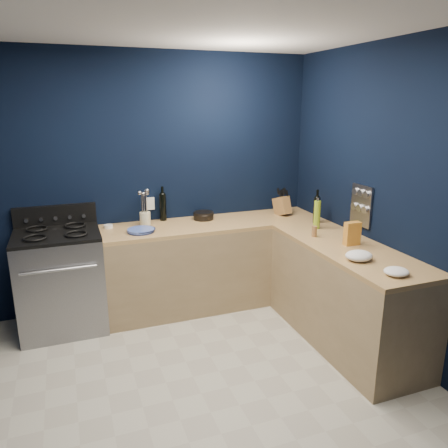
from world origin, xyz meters
name	(u,v)px	position (x,y,z in m)	size (l,w,h in m)	color
floor	(201,395)	(0.00, 0.00, -0.01)	(3.50, 3.50, 0.02)	#ADA998
ceiling	(195,11)	(0.00, 0.00, 2.61)	(3.50, 3.50, 0.02)	silver
wall_back	(149,182)	(0.00, 1.76, 1.30)	(3.50, 0.02, 2.60)	black
wall_right	(409,206)	(1.76, 0.00, 1.30)	(0.02, 3.50, 2.60)	black
wall_front	(371,379)	(0.00, -1.76, 1.30)	(3.50, 0.02, 2.60)	black
cab_back	(214,265)	(0.60, 1.44, 0.43)	(2.30, 0.63, 0.86)	#927956
top_back	(214,224)	(0.60, 1.44, 0.88)	(2.30, 0.63, 0.04)	olive
cab_right	(345,297)	(1.44, 0.29, 0.43)	(0.63, 1.67, 0.86)	#927956
top_right	(349,249)	(1.44, 0.29, 0.88)	(0.63, 1.67, 0.04)	olive
gas_range	(62,282)	(-0.93, 1.42, 0.46)	(0.76, 0.66, 0.92)	gray
oven_door	(62,297)	(-0.93, 1.10, 0.45)	(0.59, 0.02, 0.42)	black
cooktop	(56,234)	(-0.93, 1.42, 0.94)	(0.76, 0.66, 0.03)	black
backguard	(55,215)	(-0.93, 1.72, 1.04)	(0.76, 0.06, 0.20)	black
spice_panel	(361,206)	(1.74, 0.55, 1.18)	(0.02, 0.28, 0.38)	gray
wall_outlet	(150,204)	(0.00, 1.74, 1.08)	(0.09, 0.02, 0.13)	white
plate_stack	(141,230)	(-0.17, 1.34, 0.92)	(0.26, 0.26, 0.03)	#3E61AC
ramekin	(108,226)	(-0.45, 1.59, 0.92)	(0.09, 0.09, 0.03)	white
utensil_crock	(145,219)	(-0.09, 1.57, 0.97)	(0.11, 0.11, 0.14)	beige
wine_bottle_back	(163,207)	(0.12, 1.69, 1.04)	(0.07, 0.07, 0.28)	black
lemon_basket	(204,216)	(0.53, 1.58, 0.94)	(0.21, 0.21, 0.08)	black
knife_block	(282,206)	(1.41, 1.48, 1.00)	(0.11, 0.18, 0.20)	olive
wine_bottle_right	(317,210)	(1.58, 1.06, 1.03)	(0.07, 0.07, 0.27)	black
oil_bottle	(317,215)	(1.47, 0.87, 1.04)	(0.06, 0.06, 0.28)	#88AB23
spice_jar_near	(314,231)	(1.31, 0.64, 0.95)	(0.05, 0.05, 0.10)	olive
spice_jar_far	(348,237)	(1.50, 0.40, 0.95)	(0.05, 0.05, 0.10)	olive
crouton_bag	(352,234)	(1.48, 0.32, 1.00)	(0.14, 0.07, 0.20)	#A82F1C
towel_front	(359,256)	(1.30, -0.02, 0.94)	(0.22, 0.19, 0.08)	white
towel_end	(396,272)	(1.36, -0.37, 0.93)	(0.18, 0.17, 0.06)	white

